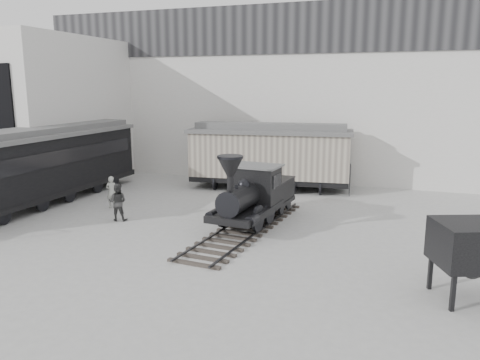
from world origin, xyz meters
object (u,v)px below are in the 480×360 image
(boxcar, at_px, (270,155))
(visitor_b, at_px, (118,202))
(locomotive, at_px, (252,198))
(coal_hopper, at_px, (474,250))
(passenger_coach, at_px, (44,165))
(visitor_a, at_px, (112,192))

(boxcar, distance_m, visitor_b, 10.11)
(locomotive, distance_m, coal_hopper, 9.55)
(boxcar, distance_m, passenger_coach, 12.50)
(visitor_a, relative_size, visitor_b, 0.95)
(locomotive, relative_size, coal_hopper, 3.73)
(locomotive, xyz_separation_m, visitor_b, (-6.06, -1.22, -0.36))
(locomotive, xyz_separation_m, boxcar, (-1.24, 7.59, 0.83))
(locomotive, bearing_deg, coal_hopper, -25.87)
(boxcar, bearing_deg, passenger_coach, -151.23)
(visitor_a, xyz_separation_m, visitor_b, (1.54, -1.85, 0.04))
(locomotive, distance_m, boxcar, 7.73)
(passenger_coach, xyz_separation_m, visitor_b, (5.47, -1.71, -1.18))
(passenger_coach, bearing_deg, coal_hopper, -14.54)
(passenger_coach, height_order, coal_hopper, passenger_coach)
(visitor_b, bearing_deg, visitor_a, -65.24)
(visitor_b, relative_size, coal_hopper, 0.67)
(passenger_coach, bearing_deg, visitor_a, 3.10)
(visitor_b, bearing_deg, passenger_coach, -32.41)
(locomotive, relative_size, visitor_a, 5.83)
(locomotive, height_order, visitor_a, locomotive)
(visitor_a, distance_m, visitor_b, 2.40)
(boxcar, xyz_separation_m, passenger_coach, (-10.29, -7.10, -0.02))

